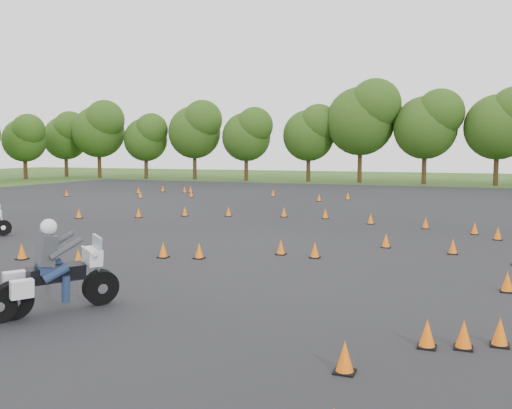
{
  "coord_description": "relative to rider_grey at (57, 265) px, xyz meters",
  "views": [
    {
      "loc": [
        7.79,
        -15.69,
        3.23
      ],
      "look_at": [
        0.0,
        4.0,
        1.2
      ],
      "focal_mm": 40.0,
      "sensor_mm": 36.0,
      "label": 1
    }
  ],
  "objects": [
    {
      "name": "ground",
      "position": [
        -0.01,
        6.77,
        -0.96
      ],
      "size": [
        140.0,
        140.0,
        0.0
      ],
      "primitive_type": "plane",
      "color": "#2D5119",
      "rests_on": "ground"
    },
    {
      "name": "asphalt_pad",
      "position": [
        -0.01,
        12.77,
        -0.95
      ],
      "size": [
        62.0,
        62.0,
        0.0
      ],
      "primitive_type": "plane",
      "color": "black",
      "rests_on": "ground"
    },
    {
      "name": "treeline",
      "position": [
        3.41,
        41.85,
        3.58
      ],
      "size": [
        86.99,
        32.75,
        10.54
      ],
      "color": "#284614",
      "rests_on": "ground"
    },
    {
      "name": "traffic_cones",
      "position": [
        -0.09,
        12.36,
        -0.73
      ],
      "size": [
        36.09,
        33.11,
        0.45
      ],
      "color": "orange",
      "rests_on": "asphalt_pad"
    },
    {
      "name": "rider_grey",
      "position": [
        0.0,
        0.0,
        0.0
      ],
      "size": [
        1.93,
        2.51,
        1.91
      ],
      "primitive_type": null,
      "rotation": [
        0.0,
        0.0,
        1.03
      ],
      "color": "#393B3F",
      "rests_on": "ground"
    }
  ]
}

